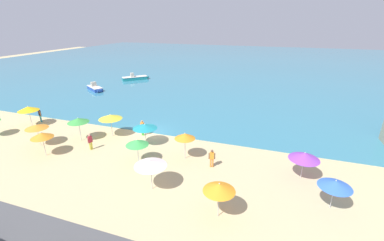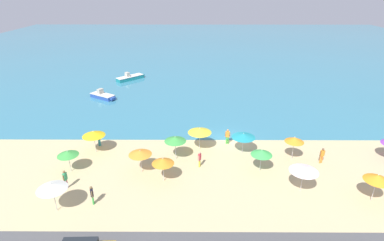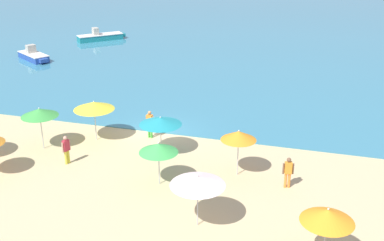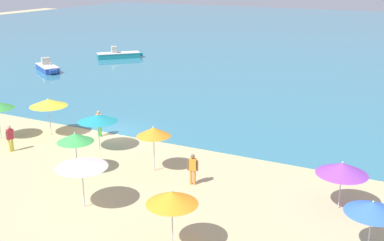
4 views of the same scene
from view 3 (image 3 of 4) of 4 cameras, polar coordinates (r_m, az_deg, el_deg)
name	(u,v)px [view 3 (image 3 of 4)]	position (r m, az deg, el deg)	size (l,w,h in m)	color
ground_plane	(160,133)	(30.86, -3.85, -1.48)	(160.00, 160.00, 0.00)	tan
sea	(272,7)	(83.06, 9.48, 13.15)	(150.00, 110.00, 0.05)	teal
beach_umbrella_1	(159,148)	(24.02, -3.99, -3.27)	(1.99, 1.99, 2.33)	#B2B2B7
beach_umbrella_3	(239,136)	(24.89, 5.55, -1.79)	(1.87, 1.87, 2.58)	#B2B2B7
beach_umbrella_4	(39,112)	(29.17, -17.63, 0.92)	(2.15, 2.15, 2.59)	#B2B2B7
beach_umbrella_5	(198,181)	(20.60, 0.68, -7.16)	(2.41, 2.41, 2.49)	#B2B2B7
beach_umbrella_7	(94,106)	(29.61, -11.55, 1.74)	(2.48, 2.48, 2.55)	#B2B2B7
beach_umbrella_8	(160,121)	(27.40, -3.76, -0.07)	(2.45, 2.45, 2.26)	#B2B2B7
beach_umbrella_11	(328,216)	(18.98, 15.77, -10.80)	(2.06, 2.06, 2.55)	#B2B2B7
bather_0	(150,123)	(29.86, -5.02, -0.27)	(0.56, 0.28, 1.77)	green
bather_2	(288,171)	(24.59, 11.32, -5.89)	(0.55, 0.30, 1.66)	orange
bather_5	(66,148)	(27.40, -14.68, -3.20)	(0.33, 0.54, 1.66)	gold
skiff_nearshore	(100,37)	(57.64, -10.81, 9.73)	(4.80, 4.71, 1.49)	teal
skiff_offshore	(33,56)	(50.45, -18.28, 7.29)	(4.39, 3.41, 1.43)	#27499A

